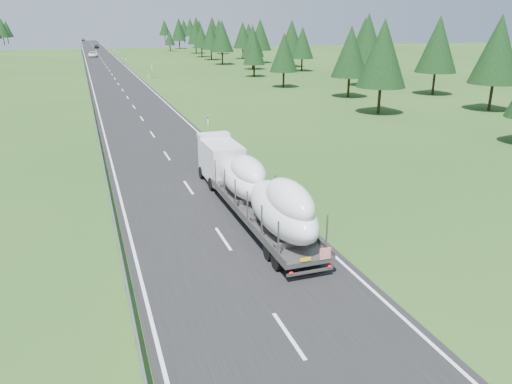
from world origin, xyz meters
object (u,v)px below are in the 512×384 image
object	(u,v)px
highway_sign	(152,69)
distant_car_dark	(96,46)
boat_truck	(253,185)
distant_van	(93,54)
distant_car_blue	(83,40)

from	to	relation	value
highway_sign	distant_car_dark	xyz separation A→B (m)	(-6.19, 124.14, -1.03)
boat_truck	distant_car_dark	bearing A→B (deg)	90.40
highway_sign	boat_truck	xyz separation A→B (m)	(-4.78, -77.76, 0.20)
highway_sign	distant_van	bearing A→B (deg)	97.71
distant_van	highway_sign	bearing A→B (deg)	-78.16
highway_sign	distant_van	world-z (taller)	highway_sign
distant_car_blue	boat_truck	bearing A→B (deg)	-85.44
distant_van	distant_car_dark	world-z (taller)	distant_van
highway_sign	distant_car_blue	world-z (taller)	highway_sign
boat_truck	distant_van	size ratio (longest dim) A/B	2.85
distant_van	distant_car_blue	bearing A→B (deg)	94.59
distant_car_dark	distant_van	bearing A→B (deg)	-87.56
highway_sign	distant_car_blue	bearing A→B (deg)	92.83
distant_van	distant_car_dark	distance (m)	55.88
boat_truck	distant_car_blue	distance (m)	288.36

